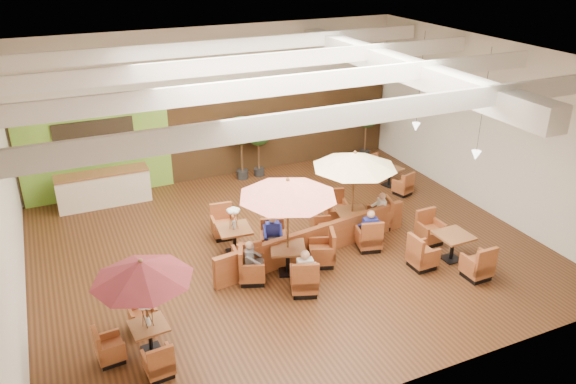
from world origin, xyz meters
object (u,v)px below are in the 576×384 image
topiary_0 (241,133)px  diner_4 (380,207)px  booth_divider (316,241)px  table_0 (141,286)px  table_2 (354,179)px  table_4 (444,250)px  table_5 (389,177)px  topiary_2 (367,117)px  diner_0 (305,267)px  topiary_1 (258,135)px  table_3 (235,238)px  table_1 (288,210)px  service_counter (104,189)px  diner_3 (370,226)px  diner_2 (252,257)px  diner_1 (273,232)px

topiary_0 → diner_4: bearing=-65.0°
booth_divider → table_0: table_0 is taller
table_2 → table_4: bearing=-43.7°
table_5 → topiary_0: topiary_0 is taller
table_0 → topiary_2: (10.45, 8.18, 0.03)m
table_2 → topiary_2: bearing=69.3°
table_2 → diner_4: (0.99, 0.00, -1.10)m
table_0 → diner_0: 4.19m
topiary_1 → topiary_2: size_ratio=0.94×
table_3 → table_1: bearing=-53.5°
service_counter → diner_3: bearing=-43.6°
booth_divider → diner_2: 2.24m
diner_2 → topiary_1: bearing=-178.8°
table_5 → table_0: bearing=-168.1°
table_2 → table_3: 3.85m
diner_1 → diner_4: bearing=-161.5°
topiary_2 → diner_0: topiary_2 is taller
diner_0 → diner_3: size_ratio=0.99×
topiary_2 → diner_1: size_ratio=2.90×
topiary_1 → diner_0: 7.87m
table_3 → table_5: (6.69, 2.22, -0.18)m
service_counter → table_4: (8.06, -7.65, -0.21)m
booth_divider → diner_1: (-1.13, 0.48, 0.31)m
table_0 → table_5: size_ratio=0.97×
table_3 → topiary_0: size_ratio=1.15×
table_1 → table_4: size_ratio=1.08×
booth_divider → table_3: (-2.08, 1.04, 0.06)m
diner_2 → diner_3: 3.67m
topiary_2 → diner_1: (-6.40, -5.57, -0.95)m
table_1 → topiary_0: (1.10, 6.59, -0.10)m
table_1 → table_3: 2.31m
service_counter → booth_divider: service_counter is taller
service_counter → topiary_0: topiary_0 is taller
table_4 → diner_3: bearing=135.9°
table_4 → diner_3: 2.14m
booth_divider → table_3: table_3 is taller
table_3 → topiary_2: (7.35, 5.02, 1.20)m
diner_1 → diner_2: diner_1 is taller
service_counter → diner_4: size_ratio=4.09×
table_1 → diner_1: bearing=110.3°
topiary_1 → table_1: bearing=-105.1°
booth_divider → table_0: 5.73m
table_3 → diner_2: (-0.07, -1.58, 0.24)m
topiary_1 → table_4: bearing=-73.0°
service_counter → diner_0: (3.89, -7.42, 0.18)m
topiary_0 → diner_2: topiary_0 is taller
table_4 → diner_2: bearing=165.5°
booth_divider → topiary_0: size_ratio=2.66×
service_counter → topiary_0: 5.14m
service_counter → diner_0: size_ratio=3.69×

